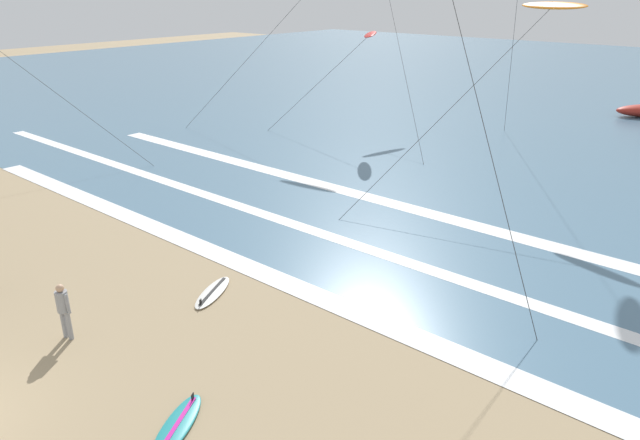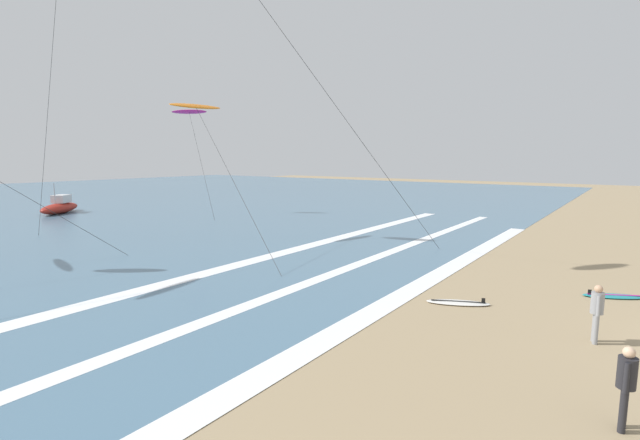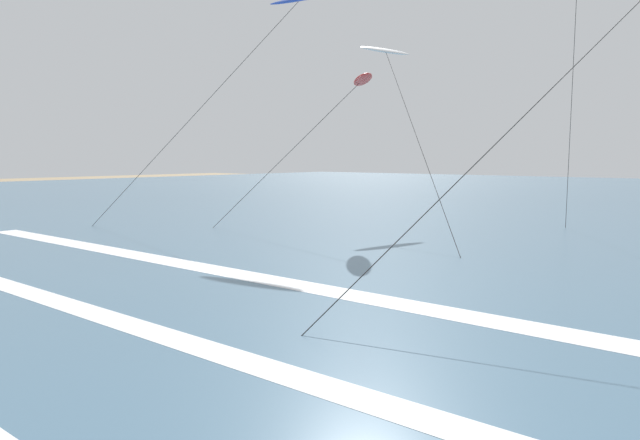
# 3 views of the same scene
# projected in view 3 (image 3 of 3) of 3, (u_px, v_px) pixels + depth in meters

# --- Properties ---
(wave_foam_mid_break) EXTENTS (49.03, 0.65, 0.01)m
(wave_foam_mid_break) POSITION_uv_depth(u_px,v_px,m) (211.00, 351.00, 9.40)
(wave_foam_mid_break) COLOR white
(wave_foam_mid_break) RESTS_ON ocean_surface
(wave_foam_outer_break) EXTENTS (42.43, 0.91, 0.01)m
(wave_foam_outer_break) POSITION_uv_depth(u_px,v_px,m) (498.00, 322.00, 11.02)
(wave_foam_outer_break) COLOR white
(wave_foam_outer_break) RESTS_ON ocean_surface
(kite_red_high_right) EXTENTS (7.16, 4.32, 6.29)m
(kite_red_high_right) POSITION_uv_depth(u_px,v_px,m) (362.00, 80.00, 23.33)
(kite_red_high_right) COLOR red
(kite_red_high_right) RESTS_ON ground
(kite_white_mid_center) EXTENTS (9.30, 10.28, 8.45)m
(kite_white_mid_center) POSITION_uv_depth(u_px,v_px,m) (386.00, 52.00, 29.03)
(kite_white_mid_center) COLOR white
(kite_white_mid_center) RESTS_ON ground
(kite_blue_far_left) EXTENTS (9.22, 6.07, 9.81)m
(kite_blue_far_left) POSITION_uv_depth(u_px,v_px,m) (300.00, 0.00, 24.67)
(kite_blue_far_left) COLOR blue
(kite_blue_far_left) RESTS_ON ground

